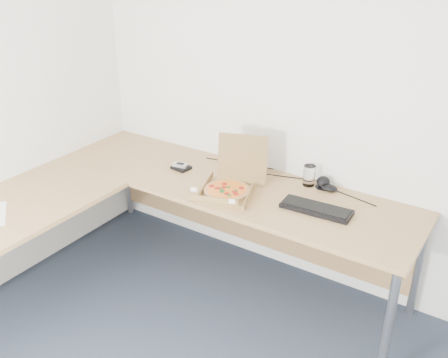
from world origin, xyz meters
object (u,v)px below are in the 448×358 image
Objects in this scene: wallet at (181,168)px; pizza_box at (228,187)px; desk at (147,200)px; keyboard at (316,209)px; drinking_glass at (309,176)px.

pizza_box is at bearing -8.50° from wallet.
keyboard is (0.96, 0.40, 0.04)m from desk.
desk is 1.04m from keyboard.
drinking_glass is 0.33× the size of keyboard.
drinking_glass is at bearing 119.02° from keyboard.
pizza_box is 0.90× the size of keyboard.
drinking_glass is 1.15× the size of wallet.
drinking_glass reaches higher than keyboard.
desk is 0.51m from pizza_box.
pizza_box is (0.40, 0.31, 0.07)m from desk.
keyboard is at bearing -57.70° from drinking_glass.
desk is 0.44m from wallet.
desk is 6.69× the size of pizza_box.
pizza_box is 0.56m from keyboard.
wallet is (-0.06, 0.43, 0.04)m from desk.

